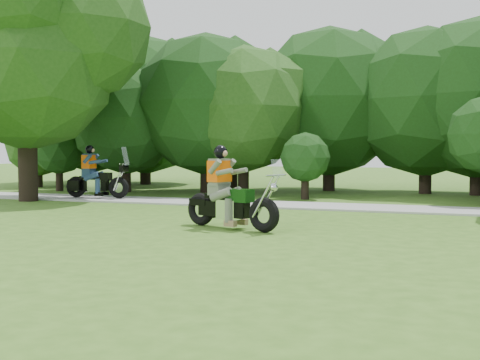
# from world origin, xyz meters

# --- Properties ---
(ground) EXTENTS (100.00, 100.00, 0.00)m
(ground) POSITION_xyz_m (0.00, 0.00, 0.00)
(ground) COLOR #39611B
(ground) RESTS_ON ground
(walkway) EXTENTS (60.00, 2.20, 0.06)m
(walkway) POSITION_xyz_m (0.00, 8.00, 0.03)
(walkway) COLOR #969691
(walkway) RESTS_ON ground
(tree_line) EXTENTS (39.20, 11.74, 7.86)m
(tree_line) POSITION_xyz_m (0.41, 14.97, 3.78)
(tree_line) COLOR black
(tree_line) RESTS_ON ground
(big_tree_west) EXTENTS (8.64, 6.56, 9.96)m
(big_tree_west) POSITION_xyz_m (-10.54, 6.85, 5.76)
(big_tree_west) COLOR black
(big_tree_west) RESTS_ON ground
(chopper_motorcycle) EXTENTS (2.71, 1.33, 1.98)m
(chopper_motorcycle) POSITION_xyz_m (-1.00, 2.11, 0.73)
(chopper_motorcycle) COLOR black
(chopper_motorcycle) RESTS_ON ground
(touring_motorcycle) EXTENTS (2.58, 0.85, 1.96)m
(touring_motorcycle) POSITION_xyz_m (-8.69, 7.90, 0.77)
(touring_motorcycle) COLOR black
(touring_motorcycle) RESTS_ON walkway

